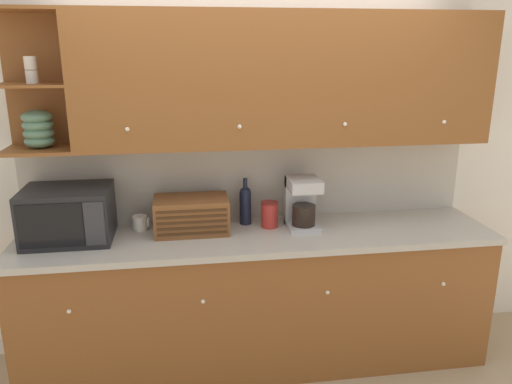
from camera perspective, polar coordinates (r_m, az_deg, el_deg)
The scene contains 11 objects.
ground_plane at distance 3.96m, azimuth -0.50°, elevation -15.84°, with size 24.00×24.00×0.00m, color tan.
wall_back at distance 3.47m, azimuth -0.62°, elevation 2.92°, with size 5.46×0.06×2.60m.
counter_unit at distance 3.45m, azimuth 0.24°, elevation -11.98°, with size 3.08×0.67×0.94m.
backsplash_panel at distance 3.46m, azimuth -0.54°, elevation 1.43°, with size 3.06×0.01×0.55m.
upper_cabinets at distance 3.22m, azimuth 2.76°, elevation 12.66°, with size 3.06×0.36×0.83m.
microwave at distance 3.29m, azimuth -20.67°, elevation -2.41°, with size 0.53×0.41×0.33m.
mug at distance 3.37m, azimuth -13.07°, elevation -3.46°, with size 0.11×0.10×0.10m.
bread_box at distance 3.26m, azimuth -7.38°, elevation -2.61°, with size 0.47×0.29×0.23m.
wine_bottle at distance 3.37m, azimuth -1.22°, elevation -1.31°, with size 0.08×0.08×0.32m.
storage_canister at distance 3.33m, azimuth 1.55°, elevation -2.57°, with size 0.12×0.12×0.17m.
coffee_maker at distance 3.31m, azimuth 5.33°, elevation -1.20°, with size 0.21×0.24×0.34m.
Camera 1 is at (-0.47, -3.32, 2.10)m, focal length 35.00 mm.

